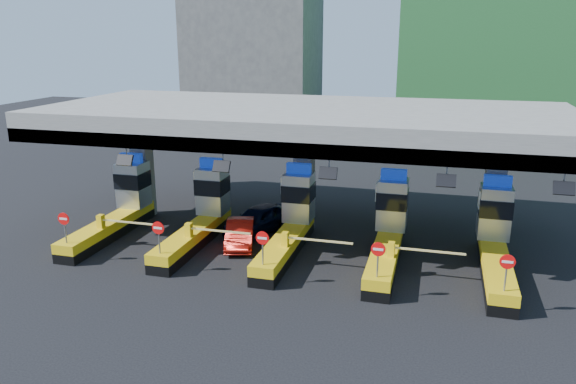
# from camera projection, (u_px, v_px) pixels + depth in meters

# --- Properties ---
(ground) EXTENTS (120.00, 120.00, 0.00)m
(ground) POSITION_uv_depth(u_px,v_px,m) (290.00, 248.00, 29.22)
(ground) COLOR black
(ground) RESTS_ON ground
(toll_canopy) EXTENTS (28.00, 12.09, 7.00)m
(toll_canopy) POSITION_uv_depth(u_px,v_px,m) (304.00, 123.00, 30.22)
(toll_canopy) COLOR slate
(toll_canopy) RESTS_ON ground
(toll_lane_far_left) EXTENTS (4.43, 8.00, 4.16)m
(toll_lane_far_left) POSITION_uv_depth(u_px,v_px,m) (120.00, 206.00, 31.63)
(toll_lane_far_left) COLOR black
(toll_lane_far_left) RESTS_ON ground
(toll_lane_left) EXTENTS (4.43, 8.00, 4.16)m
(toll_lane_left) POSITION_uv_depth(u_px,v_px,m) (202.00, 214.00, 30.36)
(toll_lane_left) COLOR black
(toll_lane_left) RESTS_ON ground
(toll_lane_center) EXTENTS (4.43, 8.00, 4.16)m
(toll_lane_center) POSITION_uv_depth(u_px,v_px,m) (292.00, 221.00, 29.10)
(toll_lane_center) COLOR black
(toll_lane_center) RESTS_ON ground
(toll_lane_right) EXTENTS (4.43, 8.00, 4.16)m
(toll_lane_right) POSITION_uv_depth(u_px,v_px,m) (389.00, 230.00, 27.83)
(toll_lane_right) COLOR black
(toll_lane_right) RESTS_ON ground
(toll_lane_far_right) EXTENTS (4.43, 8.00, 4.16)m
(toll_lane_far_right) POSITION_uv_depth(u_px,v_px,m) (495.00, 239.00, 26.56)
(toll_lane_far_right) COLOR black
(toll_lane_far_right) RESTS_ON ground
(bg_building_concrete) EXTENTS (14.00, 10.00, 18.00)m
(bg_building_concrete) POSITION_uv_depth(u_px,v_px,m) (254.00, 50.00, 63.74)
(bg_building_concrete) COLOR #4C4C49
(bg_building_concrete) RESTS_ON ground
(van) EXTENTS (3.56, 4.90, 1.55)m
(van) POSITION_uv_depth(u_px,v_px,m) (259.00, 219.00, 31.42)
(van) COLOR black
(van) RESTS_ON ground
(red_car) EXTENTS (2.47, 4.23, 1.32)m
(red_car) POSITION_uv_depth(u_px,v_px,m) (240.00, 233.00, 29.55)
(red_car) COLOR #B8170E
(red_car) RESTS_ON ground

